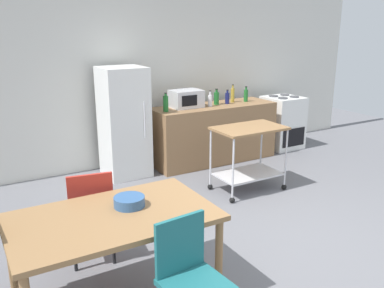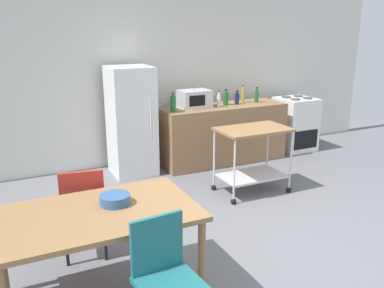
{
  "view_description": "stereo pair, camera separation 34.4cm",
  "coord_description": "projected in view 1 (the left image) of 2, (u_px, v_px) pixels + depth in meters",
  "views": [
    {
      "loc": [
        -2.57,
        -2.66,
        2.1
      ],
      "look_at": [
        -0.31,
        1.2,
        0.8
      ],
      "focal_mm": 38.49,
      "sensor_mm": 36.0,
      "label": 1
    },
    {
      "loc": [
        -2.26,
        -2.83,
        2.1
      ],
      "look_at": [
        -0.31,
        1.2,
        0.8
      ],
      "focal_mm": 38.49,
      "sensor_mm": 36.0,
      "label": 2
    }
  ],
  "objects": [
    {
      "name": "bottle_olive_oil",
      "position": [
        246.0,
        95.0,
        6.65
      ],
      "size": [
        0.07,
        0.07,
        0.25
      ],
      "color": "#1E6628",
      "rests_on": "kitchen_counter"
    },
    {
      "name": "back_wall",
      "position": [
        144.0,
        69.0,
        6.29
      ],
      "size": [
        8.4,
        0.12,
        2.9
      ],
      "primitive_type": "cube",
      "color": "silver",
      "rests_on": "ground_plane"
    },
    {
      "name": "bottle_sesame_oil",
      "position": [
        227.0,
        98.0,
        6.47
      ],
      "size": [
        0.07,
        0.07,
        0.22
      ],
      "color": "navy",
      "rests_on": "kitchen_counter"
    },
    {
      "name": "kitchen_counter",
      "position": [
        214.0,
        133.0,
        6.51
      ],
      "size": [
        2.0,
        0.64,
        0.9
      ],
      "primitive_type": "cube",
      "color": "olive",
      "rests_on": "ground_plane"
    },
    {
      "name": "dining_table",
      "position": [
        113.0,
        225.0,
        3.06
      ],
      "size": [
        1.5,
        0.9,
        0.75
      ],
      "color": "olive",
      "rests_on": "ground_plane"
    },
    {
      "name": "bottle_hot_sauce",
      "position": [
        233.0,
        95.0,
        6.59
      ],
      "size": [
        0.06,
        0.06,
        0.28
      ],
      "color": "gold",
      "rests_on": "kitchen_counter"
    },
    {
      "name": "chair_teal",
      "position": [
        190.0,
        275.0,
        2.71
      ],
      "size": [
        0.44,
        0.44,
        0.89
      ],
      "rotation": [
        0.0,
        0.0,
        0.09
      ],
      "color": "#1E666B",
      "rests_on": "ground_plane"
    },
    {
      "name": "refrigerator",
      "position": [
        124.0,
        122.0,
        5.8
      ],
      "size": [
        0.6,
        0.63,
        1.55
      ],
      "color": "white",
      "rests_on": "ground_plane"
    },
    {
      "name": "bottle_sparkling_water",
      "position": [
        166.0,
        103.0,
        5.87
      ],
      "size": [
        0.08,
        0.08,
        0.27
      ],
      "color": "#1E6628",
      "rests_on": "kitchen_counter"
    },
    {
      "name": "chair_red",
      "position": [
        90.0,
        210.0,
        3.66
      ],
      "size": [
        0.46,
        0.46,
        0.89
      ],
      "rotation": [
        0.0,
        0.0,
        2.97
      ],
      "color": "#B72D23",
      "rests_on": "ground_plane"
    },
    {
      "name": "fruit_bowl",
      "position": [
        129.0,
        202.0,
        3.17
      ],
      "size": [
        0.24,
        0.24,
        0.08
      ],
      "primitive_type": "cylinder",
      "color": "#33598C",
      "rests_on": "dining_table"
    },
    {
      "name": "bottle_vinegar",
      "position": [
        210.0,
        100.0,
        6.26
      ],
      "size": [
        0.06,
        0.06,
        0.24
      ],
      "color": "silver",
      "rests_on": "kitchen_counter"
    },
    {
      "name": "ground_plane",
      "position": [
        281.0,
        247.0,
        4.04
      ],
      "size": [
        12.0,
        12.0,
        0.0
      ],
      "primitive_type": "plane",
      "color": "slate"
    },
    {
      "name": "bottle_soy_sauce",
      "position": [
        216.0,
        98.0,
        6.4
      ],
      "size": [
        0.08,
        0.08,
        0.25
      ],
      "color": "#1E6628",
      "rests_on": "kitchen_counter"
    },
    {
      "name": "stove_oven",
      "position": [
        282.0,
        122.0,
        7.22
      ],
      "size": [
        0.6,
        0.61,
        0.92
      ],
      "color": "white",
      "rests_on": "ground_plane"
    },
    {
      "name": "kitchen_cart",
      "position": [
        249.0,
        148.0,
        5.29
      ],
      "size": [
        0.91,
        0.57,
        0.85
      ],
      "color": "olive",
      "rests_on": "ground_plane"
    },
    {
      "name": "microwave",
      "position": [
        186.0,
        99.0,
        6.18
      ],
      "size": [
        0.46,
        0.35,
        0.26
      ],
      "color": "silver",
      "rests_on": "kitchen_counter"
    }
  ]
}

